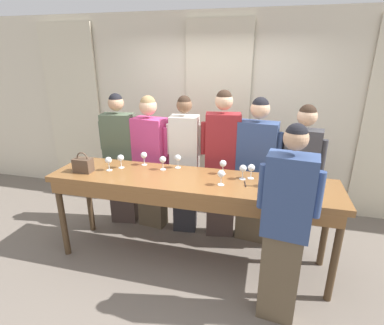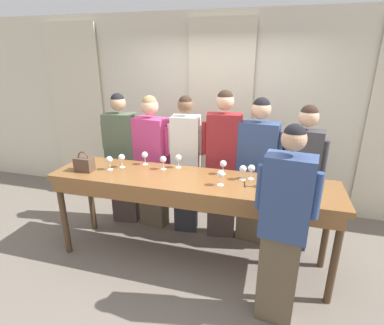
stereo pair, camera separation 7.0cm
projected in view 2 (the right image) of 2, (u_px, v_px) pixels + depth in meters
name	position (u px, v px, depth m)	size (l,w,h in m)	color
ground_plane	(190.00, 258.00, 3.47)	(18.00, 18.00, 0.00)	#70665B
wall_back	(220.00, 113.00, 4.46)	(12.00, 0.06, 2.80)	beige
curtain_panel_left	(78.00, 110.00, 5.03)	(0.93, 0.03, 2.69)	beige
curtain_panel_center	(219.00, 118.00, 4.42)	(0.93, 0.03, 2.69)	beige
tasting_bar	(190.00, 187.00, 3.14)	(3.01, 0.68, 1.01)	brown
wine_bottle	(275.00, 177.00, 2.87)	(0.08, 0.08, 0.31)	black
handbag	(84.00, 164.00, 3.29)	(0.20, 0.12, 0.23)	brown
wine_glass_front_left	(243.00, 169.00, 3.05)	(0.07, 0.07, 0.16)	white
wine_glass_front_mid	(251.00, 169.00, 3.06)	(0.07, 0.07, 0.16)	white
wine_glass_front_right	(306.00, 172.00, 2.99)	(0.07, 0.07, 0.16)	white
wine_glass_center_left	(145.00, 155.00, 3.47)	(0.07, 0.07, 0.16)	white
wine_glass_center_mid	(223.00, 164.00, 3.19)	(0.07, 0.07, 0.16)	white
wine_glass_center_right	(314.00, 179.00, 2.82)	(0.07, 0.07, 0.16)	white
wine_glass_back_left	(109.00, 160.00, 3.32)	(0.07, 0.07, 0.16)	white
wine_glass_back_mid	(122.00, 158.00, 3.39)	(0.07, 0.07, 0.16)	white
wine_glass_back_right	(221.00, 174.00, 2.92)	(0.07, 0.07, 0.16)	white
wine_glass_near_host	(178.00, 158.00, 3.38)	(0.07, 0.07, 0.16)	white
wine_glass_by_bottle	(163.00, 160.00, 3.33)	(0.07, 0.07, 0.16)	white
wine_glass_by_handbag	(291.00, 172.00, 2.97)	(0.07, 0.07, 0.16)	white
pen	(245.00, 184.00, 2.96)	(0.03, 0.14, 0.01)	black
guest_olive_jacket	(122.00, 159.00, 3.99)	(0.51, 0.28, 1.78)	#473833
guest_pink_top	(152.00, 162.00, 3.88)	(0.53, 0.30, 1.76)	brown
guest_cream_sweater	(186.00, 165.00, 3.76)	(0.46, 0.28, 1.78)	#28282D
guest_striped_shirt	(223.00, 165.00, 3.63)	(0.52, 0.28, 1.85)	#473833
guest_navy_coat	(256.00, 171.00, 3.54)	(0.56, 0.28, 1.79)	brown
guest_beige_cap	(301.00, 176.00, 3.41)	(0.50, 0.27, 1.73)	#383D51
host_pouring	(283.00, 229.00, 2.40)	(0.49, 0.28, 1.76)	brown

